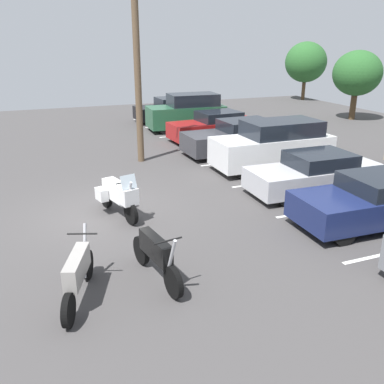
{
  "coord_description": "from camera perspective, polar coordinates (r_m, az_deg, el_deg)",
  "views": [
    {
      "loc": [
        11.98,
        -1.76,
        4.93
      ],
      "look_at": [
        1.27,
        2.42,
        0.76
      ],
      "focal_mm": 39.33,
      "sensor_mm": 36.0,
      "label": 1
    }
  ],
  "objects": [
    {
      "name": "ground",
      "position": [
        13.09,
        -11.99,
        -2.88
      ],
      "size": [
        44.0,
        44.0,
        0.1
      ],
      "primitive_type": "cube",
      "color": "#423F3F"
    },
    {
      "name": "motorcycle_touring",
      "position": [
        12.44,
        -9.93,
        -0.37
      ],
      "size": [
        2.22,
        1.04,
        1.44
      ],
      "color": "black",
      "rests_on": "ground"
    },
    {
      "name": "motorcycle_second",
      "position": [
        9.13,
        -4.88,
        -8.56
      ],
      "size": [
        2.26,
        0.64,
        1.33
      ],
      "color": "black",
      "rests_on": "ground"
    },
    {
      "name": "motorcycle_third",
      "position": [
        8.76,
        -15.22,
        -10.59
      ],
      "size": [
        2.18,
        0.96,
        1.27
      ],
      "color": "black",
      "rests_on": "ground"
    },
    {
      "name": "parking_stripes",
      "position": [
        17.3,
        10.36,
        3.06
      ],
      "size": [
        26.26,
        4.74,
        0.01
      ],
      "color": "silver",
      "rests_on": "ground"
    },
    {
      "name": "car_black",
      "position": [
        27.56,
        -2.57,
        11.12
      ],
      "size": [
        2.17,
        4.83,
        1.48
      ],
      "color": "black",
      "rests_on": "ground"
    },
    {
      "name": "car_green",
      "position": [
        24.58,
        -0.6,
        10.75
      ],
      "size": [
        2.05,
        4.45,
        2.05
      ],
      "color": "#235638",
      "rests_on": "ground"
    },
    {
      "name": "car_red",
      "position": [
        22.06,
        3.24,
        8.85
      ],
      "size": [
        2.15,
        4.9,
        1.47
      ],
      "color": "maroon",
      "rests_on": "ground"
    },
    {
      "name": "car_charcoal",
      "position": [
        19.42,
        6.29,
        7.35
      ],
      "size": [
        2.07,
        4.9,
        1.52
      ],
      "color": "#38383D",
      "rests_on": "ground"
    },
    {
      "name": "car_white",
      "position": [
        17.26,
        11.05,
        6.26
      ],
      "size": [
        1.91,
        4.81,
        1.93
      ],
      "color": "white",
      "rests_on": "ground"
    },
    {
      "name": "car_silver",
      "position": [
        14.88,
        16.52,
        2.41
      ],
      "size": [
        1.89,
        4.75,
        1.38
      ],
      "color": "#B7B7BC",
      "rests_on": "ground"
    },
    {
      "name": "car_navy",
      "position": [
        12.75,
        23.19,
        -1.15
      ],
      "size": [
        2.02,
        4.37,
        1.41
      ],
      "color": "navy",
      "rests_on": "ground"
    },
    {
      "name": "utility_pole",
      "position": [
        17.7,
        -7.45,
        17.03
      ],
      "size": [
        0.27,
        1.8,
        7.88
      ],
      "color": "brown",
      "rests_on": "ground"
    },
    {
      "name": "tree_rear",
      "position": [
        29.69,
        21.5,
        14.73
      ],
      "size": [
        3.05,
        3.05,
        4.35
      ],
      "color": "#4C3823",
      "rests_on": "ground"
    },
    {
      "name": "tree_right",
      "position": [
        38.65,
        15.18,
        16.62
      ],
      "size": [
        3.48,
        3.48,
        4.82
      ],
      "color": "#4C3823",
      "rests_on": "ground"
    }
  ]
}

